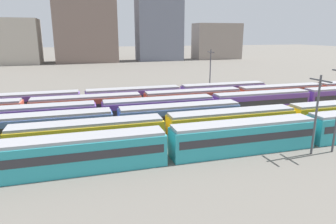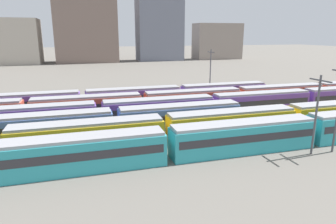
% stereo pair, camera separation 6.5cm
% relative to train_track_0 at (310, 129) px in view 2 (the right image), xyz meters
% --- Properties ---
extents(train_track_0, '(112.50, 3.06, 3.75)m').
position_rel_train_track_0_xyz_m(train_track_0, '(0.00, 0.00, 0.00)').
color(train_track_0, teal).
rests_on(train_track_0, ground_plane).
extents(train_track_1, '(93.60, 3.06, 3.75)m').
position_rel_train_track_0_xyz_m(train_track_1, '(-8.30, 5.20, 0.00)').
color(train_track_1, yellow).
rests_on(train_track_1, ground_plane).
extents(train_track_2, '(55.80, 3.06, 3.75)m').
position_rel_train_track_0_xyz_m(train_track_2, '(-32.88, 10.40, -0.00)').
color(train_track_2, '#4C70BC').
rests_on(train_track_2, ground_plane).
extents(train_track_3, '(112.50, 3.06, 3.75)m').
position_rel_train_track_0_xyz_m(train_track_3, '(-6.40, 15.60, 0.00)').
color(train_track_3, '#6B429E').
rests_on(train_track_3, ground_plane).
extents(train_track_4, '(112.50, 3.06, 3.75)m').
position_rel_train_track_0_xyz_m(train_track_4, '(1.45, 20.80, 0.00)').
color(train_track_4, '#BC4C38').
rests_on(train_track_4, ground_plane).
extents(train_track_5, '(74.70, 3.06, 3.75)m').
position_rel_train_track_0_xyz_m(train_track_5, '(-27.60, 26.00, 0.00)').
color(train_track_5, '#6B429E').
rests_on(train_track_5, ground_plane).
extents(catenary_pole_2, '(0.24, 3.20, 9.33)m').
position_rel_train_track_0_xyz_m(catenary_pole_2, '(-2.12, -2.97, 3.30)').
color(catenary_pole_2, '#4C4C51').
rests_on(catenary_pole_2, ground_plane).
extents(catenary_pole_3, '(0.24, 3.20, 10.61)m').
position_rel_train_track_0_xyz_m(catenary_pole_3, '(-1.15, 28.80, 3.96)').
color(catenary_pole_3, '#4C4C51').
rests_on(catenary_pole_3, ground_plane).
extents(distant_building_1, '(24.98, 18.86, 20.53)m').
position_rel_train_track_0_xyz_m(distant_building_1, '(-57.70, 127.21, 8.36)').
color(distant_building_1, '#B2A899').
rests_on(distant_building_1, ground_plane).
extents(distant_building_2, '(29.24, 17.84, 48.86)m').
position_rel_train_track_0_xyz_m(distant_building_2, '(-23.87, 127.21, 22.52)').
color(distant_building_2, '#7A665B').
rests_on(distant_building_2, ground_plane).
extents(distant_building_3, '(23.34, 13.39, 40.50)m').
position_rel_train_track_0_xyz_m(distant_building_3, '(13.24, 127.21, 18.34)').
color(distant_building_3, slate).
rests_on(distant_building_3, ground_plane).
extents(distant_building_4, '(25.75, 12.10, 19.26)m').
position_rel_train_track_0_xyz_m(distant_building_4, '(46.48, 127.21, 7.73)').
color(distant_building_4, gray).
rests_on(distant_building_4, ground_plane).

